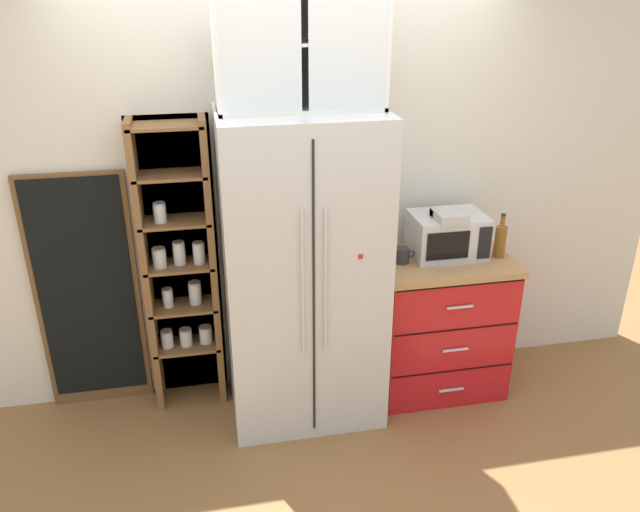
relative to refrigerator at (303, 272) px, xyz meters
name	(u,v)px	position (x,y,z in m)	size (l,w,h in m)	color
ground_plane	(305,405)	(0.00, -0.02, -0.93)	(10.59, 10.59, 0.00)	olive
wall_back_cream	(292,194)	(0.00, 0.38, 0.35)	(4.90, 0.10, 2.55)	silver
refrigerator	(303,272)	(0.00, 0.00, 0.00)	(0.89, 0.68, 1.85)	silver
pantry_shelf_column	(180,266)	(-0.70, 0.27, -0.02)	(0.46, 0.27, 1.79)	brown
counter_cabinet	(438,323)	(0.88, 0.05, -0.47)	(0.82, 0.59, 0.91)	red
microwave	(447,235)	(0.91, 0.10, 0.12)	(0.44, 0.33, 0.26)	silver
coffee_maker	(446,234)	(0.88, 0.06, 0.14)	(0.17, 0.20, 0.31)	#B7B7BC
mug_charcoal	(402,255)	(0.61, 0.04, 0.03)	(0.12, 0.09, 0.09)	#2D2D33
bottle_amber	(501,238)	(1.21, 0.01, 0.11)	(0.07, 0.07, 0.28)	brown
upper_cabinet	(299,43)	(0.00, 0.05, 1.25)	(0.85, 0.32, 0.66)	silver
chalkboard_menu	(88,294)	(-1.25, 0.31, -0.17)	(0.60, 0.04, 1.50)	brown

